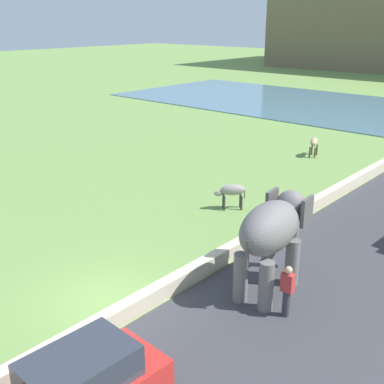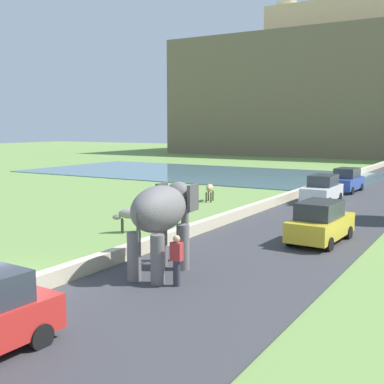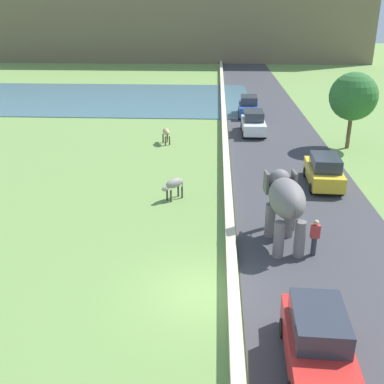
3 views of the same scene
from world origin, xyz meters
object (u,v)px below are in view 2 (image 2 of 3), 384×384
at_px(elephant, 162,214).
at_px(cow_grey, 129,215).
at_px(person_beside_elephant, 177,260).
at_px(car_white, 322,189).
at_px(car_blue, 346,180).
at_px(car_yellow, 320,222).
at_px(cow_tan, 210,189).

relative_size(elephant, cow_grey, 2.88).
bearing_deg(person_beside_elephant, cow_grey, 137.77).
bearing_deg(car_white, car_blue, 89.98).
bearing_deg(car_yellow, elephant, -114.30).
bearing_deg(person_beside_elephant, car_yellow, 75.68).
bearing_deg(cow_grey, elephant, -42.88).
bearing_deg(elephant, car_blue, 89.94).
distance_m(elephant, car_white, 18.05).
bearing_deg(cow_tan, car_blue, 54.44).
distance_m(car_blue, cow_tan, 11.22).
xyz_separation_m(person_beside_elephant, car_blue, (-1.12, 25.07, 0.03)).
bearing_deg(car_white, elephant, -90.07).
relative_size(elephant, cow_tan, 2.49).
bearing_deg(elephant, cow_tan, 113.41).
distance_m(person_beside_elephant, cow_tan, 17.68).
xyz_separation_m(elephant, car_blue, (0.02, 24.14, -1.14)).
relative_size(person_beside_elephant, car_white, 0.41).
bearing_deg(car_blue, person_beside_elephant, -87.45).
xyz_separation_m(elephant, car_yellow, (3.17, 7.02, -1.14)).
distance_m(person_beside_elephant, cow_grey, 8.33).
relative_size(elephant, person_beside_elephant, 2.17).
bearing_deg(car_blue, car_white, -90.02).
height_order(car_blue, cow_grey, car_blue).
distance_m(car_white, cow_grey, 14.27).
distance_m(car_blue, car_yellow, 17.41).
distance_m(car_yellow, cow_grey, 8.53).
xyz_separation_m(person_beside_elephant, cow_tan, (-7.64, 15.94, -0.04)).
bearing_deg(car_yellow, person_beside_elephant, -104.32).
distance_m(person_beside_elephant, car_white, 18.98).
height_order(elephant, cow_tan, elephant).
xyz_separation_m(elephant, cow_tan, (-6.50, 15.01, -1.20)).
bearing_deg(car_yellow, car_white, 105.98).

